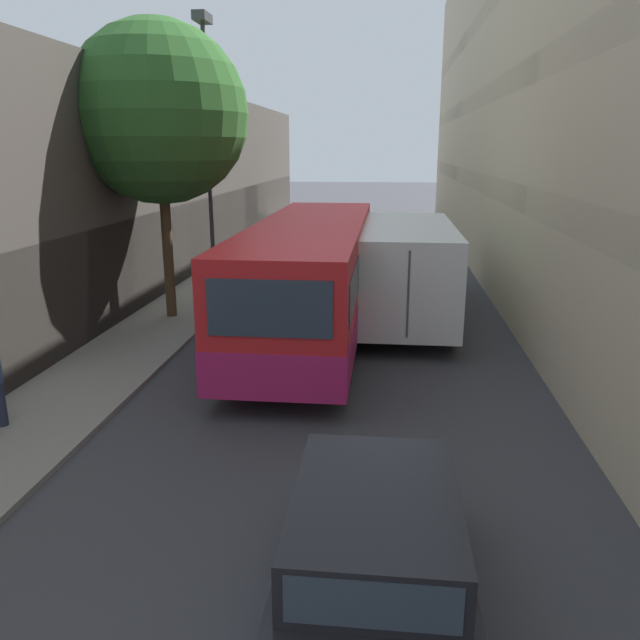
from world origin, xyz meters
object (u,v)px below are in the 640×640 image
at_px(street_lamp, 207,116).
at_px(street_tree_left, 159,114).
at_px(car_hatchback, 374,566).
at_px(bus, 311,275).
at_px(box_truck, 404,262).
at_px(panel_van, 320,238).

xyz_separation_m(street_lamp, street_tree_left, (-0.92, -1.20, -0.01)).
height_order(car_hatchback, bus, bus).
bearing_deg(box_truck, street_lamp, -178.82).
bearing_deg(street_tree_left, car_hatchback, -62.05).
relative_size(bus, street_tree_left, 1.45).
bearing_deg(street_tree_left, box_truck, 11.49).
height_order(bus, street_tree_left, street_tree_left).
bearing_deg(street_tree_left, bus, -13.19).
distance_m(car_hatchback, street_tree_left, 13.59).
height_order(panel_van, street_lamp, street_lamp).
height_order(panel_van, street_tree_left, street_tree_left).
bearing_deg(panel_van, street_lamp, -106.06).
height_order(bus, street_lamp, street_lamp).
bearing_deg(bus, street_tree_left, 166.81).
bearing_deg(street_lamp, street_tree_left, -127.54).
xyz_separation_m(bus, street_lamp, (-3.15, 2.16, 3.98)).
relative_size(panel_van, street_tree_left, 0.59).
xyz_separation_m(car_hatchback, street_tree_left, (-5.96, 11.24, 4.76)).
bearing_deg(car_hatchback, street_lamp, 112.05).
distance_m(bus, box_truck, 3.31).
bearing_deg(car_hatchback, bus, 100.40).
distance_m(panel_van, street_lamp, 9.41).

